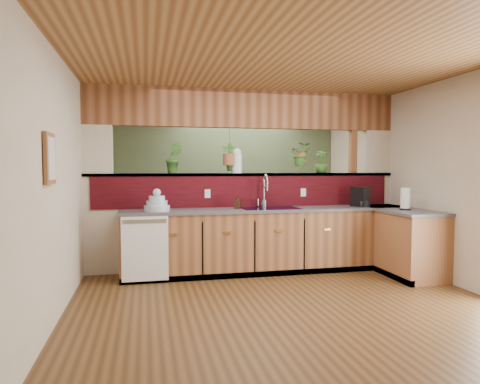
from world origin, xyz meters
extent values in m
cube|color=#4C3117|center=(0.00, 0.00, 0.00)|extent=(4.60, 7.00, 0.01)
cube|color=brown|center=(0.00, 0.00, 2.60)|extent=(4.60, 7.00, 0.01)
cube|color=beige|center=(0.00, 3.50, 1.30)|extent=(4.60, 0.02, 2.60)
cube|color=beige|center=(-2.30, 0.00, 1.30)|extent=(0.02, 7.00, 2.60)
cube|color=beige|center=(2.30, 0.00, 1.30)|extent=(0.02, 7.00, 2.60)
cube|color=beige|center=(0.00, 1.35, 0.68)|extent=(4.60, 0.15, 1.35)
cube|color=#3D070E|center=(0.00, 1.27, 1.12)|extent=(4.40, 0.02, 0.45)
cube|color=brown|center=(0.00, 1.35, 1.37)|extent=(4.60, 0.21, 0.04)
cube|color=brown|center=(0.00, 1.35, 2.33)|extent=(4.60, 0.15, 0.55)
cube|color=beige|center=(-2.10, 1.35, 1.70)|extent=(0.40, 0.15, 0.70)
cube|color=beige|center=(2.10, 1.35, 1.70)|extent=(0.40, 0.15, 0.70)
cube|color=brown|center=(1.70, 1.35, 1.30)|extent=(0.10, 0.10, 2.60)
cube|color=brown|center=(0.00, 1.35, 1.37)|extent=(4.60, 0.21, 0.04)
cube|color=brown|center=(0.00, 1.35, 2.33)|extent=(4.60, 0.15, 0.55)
cube|color=#516645|center=(0.00, 3.48, 1.30)|extent=(4.55, 0.02, 2.55)
cube|color=brown|center=(0.25, 0.98, 0.43)|extent=(4.10, 0.60, 0.86)
cube|color=#48484D|center=(0.25, 0.98, 0.88)|extent=(4.14, 0.64, 0.04)
cube|color=brown|center=(2.00, 0.54, 0.43)|extent=(0.60, 1.48, 0.86)
cube|color=#48484D|center=(2.00, 0.54, 0.88)|extent=(0.64, 1.52, 0.04)
cube|color=brown|center=(2.00, 0.98, 0.43)|extent=(0.60, 0.60, 0.86)
cube|color=#48484D|center=(2.00, 0.98, 0.88)|extent=(0.64, 0.64, 0.04)
cube|color=black|center=(0.25, 0.71, 0.04)|extent=(4.10, 0.06, 0.08)
cube|color=black|center=(1.73, 0.54, 0.04)|extent=(0.06, 1.48, 0.08)
cube|color=white|center=(-1.48, 0.66, 0.45)|extent=(0.58, 0.02, 0.82)
cube|color=#B7B7B2|center=(-1.48, 0.65, 0.80)|extent=(0.54, 0.01, 0.05)
cube|color=black|center=(0.25, 0.98, 0.89)|extent=(0.82, 0.50, 0.03)
cube|color=black|center=(0.06, 0.98, 0.80)|extent=(0.34, 0.40, 0.16)
cube|color=black|center=(0.44, 0.98, 0.80)|extent=(0.34, 0.40, 0.16)
cube|color=brown|center=(-2.27, -0.80, 1.55)|extent=(0.03, 0.35, 0.45)
cube|color=silver|center=(-2.26, -0.80, 1.55)|extent=(0.01, 0.27, 0.37)
cylinder|color=#B7B7B2|center=(0.22, 1.18, 0.95)|extent=(0.07, 0.07, 0.10)
cylinder|color=#B7B7B2|center=(0.22, 1.18, 1.13)|extent=(0.02, 0.02, 0.29)
torus|color=#B7B7B2|center=(0.22, 1.10, 1.28)|extent=(0.20, 0.11, 0.21)
cylinder|color=#B7B7B2|center=(0.22, 1.01, 1.21)|extent=(0.02, 0.02, 0.12)
cylinder|color=#B7B7B2|center=(0.13, 1.18, 0.97)|extent=(0.03, 0.03, 0.10)
cylinder|color=#AAC0DB|center=(-1.32, 0.92, 0.94)|extent=(0.34, 0.34, 0.07)
cylinder|color=#AAC0DB|center=(-1.32, 0.92, 1.01)|extent=(0.27, 0.27, 0.06)
cylinder|color=#AAC0DB|center=(-1.32, 0.92, 1.07)|extent=(0.21, 0.21, 0.06)
sphere|color=#AAC0DB|center=(-1.32, 0.92, 1.14)|extent=(0.11, 0.11, 0.11)
imported|color=#372014|center=(-0.21, 1.02, 0.99)|extent=(0.11, 0.11, 0.18)
cube|color=black|center=(1.61, 0.93, 1.04)|extent=(0.15, 0.25, 0.29)
cube|color=black|center=(1.61, 0.85, 0.95)|extent=(0.14, 0.10, 0.10)
cylinder|color=silver|center=(1.61, 0.87, 0.99)|extent=(0.08, 0.08, 0.08)
cylinder|color=black|center=(1.97, 0.35, 0.91)|extent=(0.15, 0.15, 0.02)
cylinder|color=#B7B7B2|center=(1.97, 0.35, 1.06)|extent=(0.02, 0.02, 0.32)
cylinder|color=white|center=(1.97, 0.35, 1.06)|extent=(0.12, 0.12, 0.28)
cylinder|color=silver|center=(-0.16, 1.35, 1.53)|extent=(0.16, 0.16, 0.27)
sphere|color=silver|center=(-0.16, 1.35, 1.68)|extent=(0.15, 0.15, 0.15)
imported|color=#316222|center=(-1.06, 1.35, 1.61)|extent=(0.26, 0.21, 0.44)
imported|color=#316222|center=(1.18, 1.35, 1.56)|extent=(0.21, 0.21, 0.34)
cylinder|color=brown|center=(-0.26, 1.35, 1.85)|extent=(0.01, 0.01, 0.40)
cylinder|color=brown|center=(-0.26, 1.35, 1.59)|extent=(0.19, 0.19, 0.17)
imported|color=#316222|center=(-0.26, 1.35, 1.84)|extent=(0.25, 0.20, 0.41)
cylinder|color=brown|center=(0.84, 1.35, 1.87)|extent=(0.01, 0.01, 0.36)
cylinder|color=brown|center=(0.84, 1.35, 1.63)|extent=(0.16, 0.16, 0.14)
imported|color=#316222|center=(0.84, 1.35, 1.84)|extent=(0.38, 0.36, 0.34)
cube|color=black|center=(-0.14, 3.25, 0.50)|extent=(1.54, 0.56, 1.01)
imported|color=#316222|center=(-0.78, 3.25, 1.19)|extent=(0.22, 0.17, 0.37)
imported|color=#316222|center=(0.20, 3.25, 1.24)|extent=(0.35, 0.35, 0.47)
imported|color=#316222|center=(0.60, 2.76, 0.34)|extent=(0.67, 0.60, 0.68)
camera|label=1|loc=(-1.46, -4.79, 1.47)|focal=32.00mm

